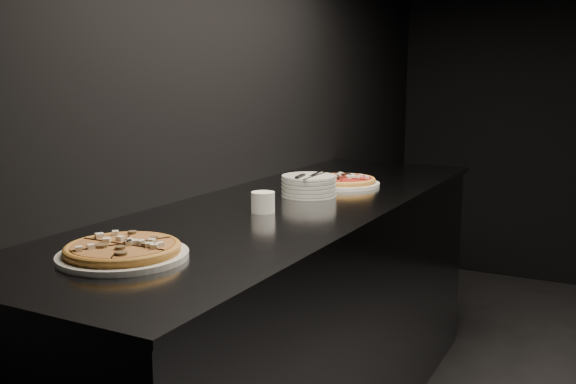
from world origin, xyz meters
The scene contains 7 objects.
wall_left centered at (-2.50, 0.00, 1.40)m, with size 0.02×5.00×2.80m, color black.
counter centered at (-2.13, 0.00, 0.46)m, with size 0.74×2.44×0.92m.
pizza_mushroom centered at (-2.15, -0.86, 0.94)m, with size 0.32×0.32×0.04m.
pizza_tomato centered at (-2.10, 0.41, 0.94)m, with size 0.32×0.32×0.04m.
plate_stack centered at (-2.13, 0.14, 0.96)m, with size 0.21×0.21×0.08m.
cutlery centered at (-2.12, 0.13, 1.00)m, with size 0.08×0.22×0.01m.
ramekin centered at (-2.13, -0.21, 0.96)m, with size 0.08×0.08×0.07m.
Camera 1 is at (-1.07, -2.03, 1.36)m, focal length 40.00 mm.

